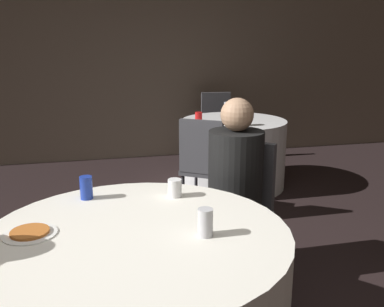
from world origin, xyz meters
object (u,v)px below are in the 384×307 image
(chair_far_southwest, at_px, (204,160))
(soda_can_silver, at_px, (205,222))
(table_near, at_px, (140,305))
(bottle_far, at_px, (228,114))
(table_far, at_px, (233,153))
(chair_far_north, at_px, (217,122))
(person_black_shirt, at_px, (231,194))
(pizza_plate_near, at_px, (30,233))
(soda_can_blue, at_px, (86,188))
(chair_near_northeast, at_px, (241,198))

(chair_far_southwest, height_order, soda_can_silver, chair_far_southwest)
(table_near, relative_size, bottle_far, 5.67)
(table_far, distance_m, chair_far_southwest, 0.99)
(chair_far_southwest, bearing_deg, table_far, 90.00)
(table_far, xyz_separation_m, soda_can_silver, (-1.04, -2.65, 0.42))
(table_near, bearing_deg, chair_far_north, 67.89)
(table_far, relative_size, soda_can_silver, 9.19)
(table_far, bearing_deg, bottle_far, -117.92)
(person_black_shirt, distance_m, pizza_plate_near, 1.26)
(person_black_shirt, bearing_deg, chair_far_southwest, -51.59)
(pizza_plate_near, relative_size, soda_can_blue, 1.88)
(soda_can_silver, bearing_deg, pizza_plate_near, 165.46)
(chair_far_southwest, relative_size, soda_can_silver, 7.41)
(table_far, relative_size, chair_near_northeast, 1.24)
(pizza_plate_near, bearing_deg, chair_far_north, 61.31)
(chair_far_north, distance_m, soda_can_blue, 3.46)
(chair_near_northeast, distance_m, soda_can_blue, 1.05)
(chair_near_northeast, xyz_separation_m, person_black_shirt, (-0.11, -0.11, 0.08))
(pizza_plate_near, bearing_deg, soda_can_blue, 58.48)
(chair_far_north, height_order, pizza_plate_near, chair_far_north)
(chair_far_north, xyz_separation_m, chair_far_southwest, (-0.65, -1.78, 0.00))
(table_far, bearing_deg, chair_near_northeast, -107.38)
(pizza_plate_near, relative_size, soda_can_silver, 1.88)
(soda_can_blue, xyz_separation_m, soda_can_silver, (0.49, -0.58, 0.00))
(pizza_plate_near, distance_m, soda_can_blue, 0.46)
(chair_far_north, distance_m, pizza_plate_near, 3.91)
(pizza_plate_near, height_order, soda_can_blue, soda_can_blue)
(table_far, xyz_separation_m, person_black_shirt, (-0.66, -1.87, 0.25))
(chair_far_southwest, bearing_deg, person_black_shirt, -62.39)
(table_far, height_order, chair_far_north, chair_far_north)
(table_far, distance_m, chair_far_north, 0.99)
(chair_far_north, xyz_separation_m, soda_can_blue, (-1.64, -3.04, 0.25))
(chair_far_north, xyz_separation_m, person_black_shirt, (-0.77, -2.84, 0.08))
(chair_near_northeast, relative_size, chair_far_north, 1.00)
(pizza_plate_near, bearing_deg, bottle_far, 53.22)
(table_near, xyz_separation_m, chair_far_north, (1.42, 3.51, 0.17))
(chair_near_northeast, distance_m, pizza_plate_near, 1.41)
(chair_near_northeast, relative_size, pizza_plate_near, 3.94)
(chair_near_northeast, height_order, pizza_plate_near, chair_near_northeast)
(soda_can_silver, bearing_deg, bottle_far, 69.48)
(person_black_shirt, distance_m, soda_can_blue, 0.90)
(soda_can_silver, bearing_deg, table_near, 158.53)
(table_near, bearing_deg, soda_can_blue, 114.21)
(chair_far_southwest, distance_m, soda_can_silver, 1.92)
(person_black_shirt, bearing_deg, soda_can_blue, 57.21)
(chair_far_north, bearing_deg, table_near, 74.17)
(person_black_shirt, relative_size, pizza_plate_near, 5.26)
(chair_far_southwest, distance_m, pizza_plate_near, 2.06)
(chair_far_north, height_order, chair_far_southwest, same)
(table_near, xyz_separation_m, table_far, (1.32, 2.54, 0.00))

